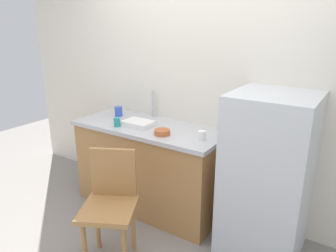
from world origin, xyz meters
TOP-DOWN VIEW (x-y plane):
  - back_wall at (0.00, 1.00)m, footprint 4.80×0.10m
  - cabinet_base at (-0.40, 0.65)m, footprint 1.47×0.60m
  - countertop at (-0.40, 0.65)m, footprint 1.51×0.64m
  - faucet at (-0.53, 0.90)m, footprint 0.02×0.02m
  - refrigerator at (0.77, 0.63)m, footprint 0.61×0.63m
  - chair at (-0.19, -0.13)m, footprint 0.54×0.54m
  - dish_tray at (-0.47, 0.57)m, footprint 0.28×0.20m
  - terracotta_bowl at (-0.14, 0.49)m, footprint 0.14×0.14m
  - cup_white at (0.22, 0.57)m, footprint 0.06×0.06m
  - cup_blue at (-0.86, 0.73)m, footprint 0.08×0.08m
  - cup_teal at (-0.63, 0.45)m, footprint 0.06×0.06m

SIDE VIEW (x-z plane):
  - cabinet_base at x=-0.40m, z-range 0.00..0.83m
  - chair at x=-0.19m, z-range 0.05..0.94m
  - refrigerator at x=0.77m, z-range 0.00..1.33m
  - countertop at x=-0.40m, z-range 0.83..0.87m
  - terracotta_bowl at x=-0.14m, z-range 0.87..0.92m
  - dish_tray at x=-0.47m, z-range 0.87..0.92m
  - cup_white at x=0.22m, z-range 0.87..0.95m
  - cup_teal at x=-0.63m, z-range 0.87..0.96m
  - cup_blue at x=-0.86m, z-range 0.87..0.97m
  - faucet at x=-0.53m, z-range 0.87..1.15m
  - back_wall at x=0.00m, z-range 0.00..2.57m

